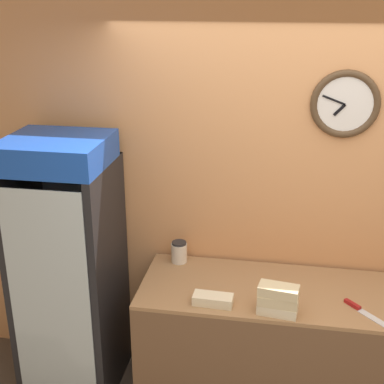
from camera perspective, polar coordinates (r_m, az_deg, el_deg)
wall_back at (r=3.63m, az=11.36°, el=-0.98°), size 5.20×0.10×2.70m
prep_counter at (r=3.72m, az=10.37°, el=-16.32°), size 1.95×0.69×0.91m
beverage_cooler at (r=3.74m, az=-12.83°, el=-6.66°), size 0.63×0.66×1.83m
sandwich_stack_bottom at (r=3.23m, az=9.10°, el=-12.20°), size 0.24×0.14×0.06m
sandwich_stack_middle at (r=3.19m, az=9.16°, el=-11.29°), size 0.24×0.14×0.06m
sandwich_stack_top at (r=3.16m, az=9.23°, el=-10.35°), size 0.24×0.15×0.06m
sandwich_flat_left at (r=3.27m, az=2.25°, el=-11.39°), size 0.24×0.11×0.06m
chefs_knife at (r=3.38m, az=17.40°, el=-11.80°), size 0.23×0.24×0.02m
condiment_jar at (r=3.72m, az=-1.38°, el=-6.41°), size 0.11×0.11×0.15m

